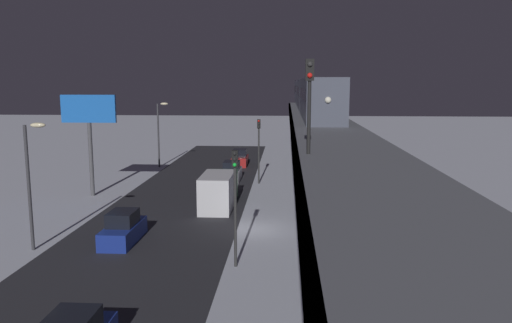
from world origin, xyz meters
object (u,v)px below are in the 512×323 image
Objects in this scene: sedan_blue at (123,229)px; commercial_billboard at (89,119)px; subway_train at (310,93)px; traffic_light_mid at (259,142)px; traffic_light_near at (235,191)px; sedan_red at (240,159)px; sedan_white at (232,172)px; rail_signal at (309,90)px; box_truck at (219,190)px.

commercial_billboard reaches higher than sedan_blue.
traffic_light_mid is (5.50, 13.38, -4.47)m from subway_train.
sedan_red is at bearing -85.09° from traffic_light_near.
traffic_light_near is (-2.90, 24.39, 3.40)m from sedan_white.
rail_signal is 0.45× the size of commercial_billboard.
rail_signal reaches higher than subway_train.
subway_train is at bearing -112.35° from traffic_light_mid.
rail_signal is at bearing 130.56° from commercial_billboard.
commercial_billboard reaches higher than box_truck.
traffic_light_mid is (-7.50, -18.88, 3.40)m from sedan_blue.
traffic_light_mid reaches higher than box_truck.
rail_signal reaches higher than commercial_billboard.
traffic_light_mid is (-2.70, -9.37, 2.85)m from box_truck.
traffic_light_near is (-2.70, 13.38, 2.85)m from box_truck.
traffic_light_near is at bearing 152.67° from sedan_blue.
traffic_light_near reaches higher than box_truck.
commercial_billboard is at bearing -14.92° from box_truck.
sedan_red and sedan_white have the same top height.
box_truck is 10.16m from traffic_light_mid.
traffic_light_near is (-2.90, 33.78, 3.41)m from sedan_red.
sedan_blue is 1.00× the size of sedan_white.
sedan_white is at bearing 54.41° from subway_train.
traffic_light_mid reaches higher than sedan_white.
box_truck is at bearing 165.08° from commercial_billboard.
box_truck is at bearing -78.59° from traffic_light_near.
box_truck is at bearing -116.79° from sedan_blue.
box_truck is at bearing -89.44° from sedan_red.
rail_signal is 8.00m from traffic_light_near.
traffic_light_mid is at bearing -29.53° from sedan_white.
subway_train reaches higher than box_truck.
sedan_red is 0.64× the size of traffic_light_near.
commercial_billboard is (14.43, -16.51, 2.63)m from traffic_light_near.
sedan_red is at bearing -123.73° from commercial_billboard.
traffic_light_mid is (0.00, -22.75, 0.00)m from traffic_light_near.
sedan_white is at bearing -83.22° from traffic_light_near.
rail_signal reaches higher than sedan_blue.
rail_signal reaches higher than box_truck.
traffic_light_near is at bearing -83.22° from sedan_white.
subway_train is 40.81m from rail_signal.
sedan_white is at bearing -88.96° from box_truck.
box_truck is 0.83× the size of commercial_billboard.
commercial_billboard is at bearing 23.40° from traffic_light_mid.
commercial_billboard is at bearing -48.83° from traffic_light_near.
traffic_light_mid is (-2.90, 11.03, 3.41)m from sedan_red.
traffic_light_near is 22.08m from commercial_billboard.
rail_signal is at bearing 87.39° from subway_train.
sedan_blue is (11.15, -8.50, -8.82)m from rail_signal.
sedan_white is (-4.60, -20.52, -0.00)m from sedan_blue.
sedan_blue is 20.59m from traffic_light_mid.
sedan_red is 34.07m from traffic_light_near.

